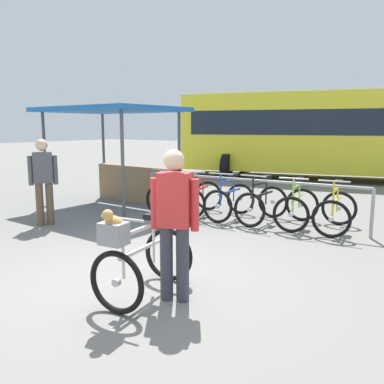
{
  "coord_description": "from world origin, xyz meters",
  "views": [
    {
      "loc": [
        3.2,
        -3.58,
        1.88
      ],
      "look_at": [
        0.17,
        0.97,
        1.0
      ],
      "focal_mm": 38.43,
      "sensor_mm": 36.0,
      "label": 1
    }
  ],
  "objects_px": {
    "pedestrian_with_backpack": "(43,176)",
    "bus_distant": "(326,130)",
    "person_with_featured_bike": "(174,219)",
    "market_stall": "(122,147)",
    "racked_bike_yellow": "(335,211)",
    "featured_bicycle": "(138,257)",
    "racked_bike_blue": "(229,201)",
    "racked_bike_lime": "(297,207)",
    "racked_bike_teal": "(172,195)",
    "racked_bike_red": "(200,198)",
    "racked_bike_black": "(262,204)"
  },
  "relations": [
    {
      "from": "market_stall",
      "to": "racked_bike_lime",
      "type": "bearing_deg",
      "value": 1.48
    },
    {
      "from": "person_with_featured_bike",
      "to": "racked_bike_yellow",
      "type": "bearing_deg",
      "value": 80.64
    },
    {
      "from": "market_stall",
      "to": "racked_bike_black",
      "type": "bearing_deg",
      "value": 1.2
    },
    {
      "from": "racked_bike_red",
      "to": "market_stall",
      "type": "relative_size",
      "value": 0.37
    },
    {
      "from": "person_with_featured_bike",
      "to": "market_stall",
      "type": "xyz_separation_m",
      "value": [
        -4.35,
        3.85,
        0.49
      ]
    },
    {
      "from": "racked_bike_lime",
      "to": "pedestrian_with_backpack",
      "type": "relative_size",
      "value": 0.72
    },
    {
      "from": "racked_bike_red",
      "to": "market_stall",
      "type": "distance_m",
      "value": 2.44
    },
    {
      "from": "racked_bike_blue",
      "to": "market_stall",
      "type": "height_order",
      "value": "market_stall"
    },
    {
      "from": "racked_bike_lime",
      "to": "market_stall",
      "type": "distance_m",
      "value": 4.43
    },
    {
      "from": "racked_bike_red",
      "to": "racked_bike_black",
      "type": "height_order",
      "value": "same"
    },
    {
      "from": "racked_bike_lime",
      "to": "racked_bike_yellow",
      "type": "bearing_deg",
      "value": 2.94
    },
    {
      "from": "bus_distant",
      "to": "pedestrian_with_backpack",
      "type": "bearing_deg",
      "value": -103.77
    },
    {
      "from": "pedestrian_with_backpack",
      "to": "bus_distant",
      "type": "relative_size",
      "value": 0.16
    },
    {
      "from": "racked_bike_red",
      "to": "pedestrian_with_backpack",
      "type": "relative_size",
      "value": 0.73
    },
    {
      "from": "racked_bike_blue",
      "to": "bus_distant",
      "type": "xyz_separation_m",
      "value": [
        -0.23,
        7.45,
        1.37
      ]
    },
    {
      "from": "racked_bike_teal",
      "to": "racked_bike_yellow",
      "type": "height_order",
      "value": "same"
    },
    {
      "from": "racked_bike_lime",
      "to": "market_stall",
      "type": "height_order",
      "value": "market_stall"
    },
    {
      "from": "racked_bike_lime",
      "to": "person_with_featured_bike",
      "type": "xyz_separation_m",
      "value": [
        0.04,
        -3.96,
        0.54
      ]
    },
    {
      "from": "racked_bike_yellow",
      "to": "featured_bicycle",
      "type": "bearing_deg",
      "value": -103.19
    },
    {
      "from": "racked_bike_red",
      "to": "person_with_featured_bike",
      "type": "xyz_separation_m",
      "value": [
        2.14,
        -3.85,
        0.54
      ]
    },
    {
      "from": "person_with_featured_bike",
      "to": "market_stall",
      "type": "relative_size",
      "value": 0.51
    },
    {
      "from": "racked_bike_red",
      "to": "featured_bicycle",
      "type": "relative_size",
      "value": 0.96
    },
    {
      "from": "racked_bike_lime",
      "to": "pedestrian_with_backpack",
      "type": "xyz_separation_m",
      "value": [
        -4.05,
        -2.54,
        0.57
      ]
    },
    {
      "from": "racked_bike_lime",
      "to": "bus_distant",
      "type": "relative_size",
      "value": 0.11
    },
    {
      "from": "racked_bike_teal",
      "to": "racked_bike_blue",
      "type": "bearing_deg",
      "value": 2.94
    },
    {
      "from": "racked_bike_yellow",
      "to": "bus_distant",
      "type": "height_order",
      "value": "bus_distant"
    },
    {
      "from": "racked_bike_teal",
      "to": "racked_bike_blue",
      "type": "height_order",
      "value": "same"
    },
    {
      "from": "racked_bike_black",
      "to": "racked_bike_yellow",
      "type": "xyz_separation_m",
      "value": [
        1.4,
        0.07,
        0.0
      ]
    },
    {
      "from": "featured_bicycle",
      "to": "person_with_featured_bike",
      "type": "height_order",
      "value": "person_with_featured_bike"
    },
    {
      "from": "person_with_featured_bike",
      "to": "bus_distant",
      "type": "xyz_separation_m",
      "value": [
        -1.67,
        11.33,
        0.83
      ]
    },
    {
      "from": "racked_bike_teal",
      "to": "racked_bike_red",
      "type": "distance_m",
      "value": 0.7
    },
    {
      "from": "bus_distant",
      "to": "market_stall",
      "type": "height_order",
      "value": "bus_distant"
    },
    {
      "from": "racked_bike_teal",
      "to": "pedestrian_with_backpack",
      "type": "bearing_deg",
      "value": -117.7
    },
    {
      "from": "racked_bike_red",
      "to": "racked_bike_black",
      "type": "relative_size",
      "value": 1.06
    },
    {
      "from": "racked_bike_teal",
      "to": "racked_bike_red",
      "type": "bearing_deg",
      "value": 2.94
    },
    {
      "from": "racked_bike_blue",
      "to": "featured_bicycle",
      "type": "distance_m",
      "value": 4.25
    },
    {
      "from": "racked_bike_teal",
      "to": "person_with_featured_bike",
      "type": "height_order",
      "value": "person_with_featured_bike"
    },
    {
      "from": "racked_bike_yellow",
      "to": "person_with_featured_bike",
      "type": "height_order",
      "value": "person_with_featured_bike"
    },
    {
      "from": "person_with_featured_bike",
      "to": "pedestrian_with_backpack",
      "type": "distance_m",
      "value": 4.33
    },
    {
      "from": "racked_bike_yellow",
      "to": "featured_bicycle",
      "type": "height_order",
      "value": "featured_bicycle"
    },
    {
      "from": "featured_bicycle",
      "to": "market_stall",
      "type": "bearing_deg",
      "value": 134.72
    },
    {
      "from": "bus_distant",
      "to": "featured_bicycle",
      "type": "bearing_deg",
      "value": -83.39
    },
    {
      "from": "racked_bike_blue",
      "to": "racked_bike_lime",
      "type": "bearing_deg",
      "value": 2.94
    },
    {
      "from": "pedestrian_with_backpack",
      "to": "racked_bike_black",
      "type": "bearing_deg",
      "value": 36.74
    },
    {
      "from": "racked_bike_teal",
      "to": "racked_bike_black",
      "type": "xyz_separation_m",
      "value": [
        2.1,
        0.11,
        0.0
      ]
    },
    {
      "from": "market_stall",
      "to": "pedestrian_with_backpack",
      "type": "bearing_deg",
      "value": -84.07
    },
    {
      "from": "person_with_featured_bike",
      "to": "racked_bike_blue",
      "type": "bearing_deg",
      "value": 110.33
    },
    {
      "from": "racked_bike_teal",
      "to": "featured_bicycle",
      "type": "distance_m",
      "value": 4.75
    },
    {
      "from": "racked_bike_yellow",
      "to": "racked_bike_blue",
      "type": "bearing_deg",
      "value": -177.06
    },
    {
      "from": "racked_bike_teal",
      "to": "racked_bike_black",
      "type": "bearing_deg",
      "value": 2.94
    }
  ]
}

